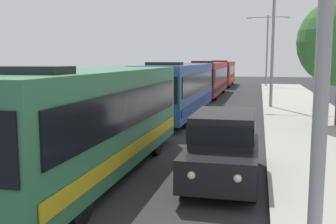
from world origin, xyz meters
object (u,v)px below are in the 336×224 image
object	(u,v)px
bus_lead	(92,118)
streetlamp_far	(267,44)
bus_second_in_line	(178,88)
bus_middle	(208,77)
streetlamp_mid	(273,37)
white_suv	(224,144)
bus_fourth_in_line	(222,73)

from	to	relation	value
bus_lead	streetlamp_far	size ratio (longest dim) A/B	1.25
bus_second_in_line	bus_middle	size ratio (longest dim) A/B	0.95
streetlamp_mid	streetlamp_far	xyz separation A→B (m)	(-0.00, 22.11, 0.43)
bus_lead	white_suv	world-z (taller)	bus_lead
bus_lead	bus_middle	size ratio (longest dim) A/B	0.85
bus_second_in_line	bus_middle	world-z (taller)	same
streetlamp_mid	white_suv	bearing A→B (deg)	-95.76
white_suv	streetlamp_far	size ratio (longest dim) A/B	0.56
bus_second_in_line	streetlamp_mid	distance (m)	7.96
bus_fourth_in_line	streetlamp_far	bearing A→B (deg)	-5.56
bus_fourth_in_line	bus_second_in_line	bearing A→B (deg)	-90.00
bus_second_in_line	streetlamp_far	size ratio (longest dim) A/B	1.40
bus_fourth_in_line	streetlamp_mid	bearing A→B (deg)	-76.59
streetlamp_mid	bus_fourth_in_line	bearing A→B (deg)	103.41
bus_lead	bus_second_in_line	world-z (taller)	same
bus_fourth_in_line	streetlamp_far	distance (m)	6.47
white_suv	bus_fourth_in_line	bearing A→B (deg)	95.35
bus_fourth_in_line	white_suv	xyz separation A→B (m)	(3.70, -39.49, -0.66)
bus_middle	streetlamp_mid	xyz separation A→B (m)	(5.40, -8.62, 3.09)
bus_lead	streetlamp_mid	size ratio (longest dim) A/B	1.39
bus_second_in_line	streetlamp_far	xyz separation A→B (m)	(5.40, 27.08, 3.52)
bus_lead	white_suv	distance (m)	3.78
bus_middle	streetlamp_mid	world-z (taller)	streetlamp_mid
bus_lead	white_suv	xyz separation A→B (m)	(3.70, 0.45, -0.66)
white_suv	streetlamp_mid	xyz separation A→B (m)	(1.70, 16.85, 3.75)
white_suv	streetlamp_mid	distance (m)	17.35
white_suv	streetlamp_mid	size ratio (longest dim) A/B	0.62
bus_lead	bus_fourth_in_line	size ratio (longest dim) A/B	0.98
white_suv	bus_lead	bearing A→B (deg)	-172.99
bus_middle	streetlamp_mid	bearing A→B (deg)	-57.95
bus_middle	white_suv	world-z (taller)	bus_middle
bus_middle	streetlamp_far	size ratio (longest dim) A/B	1.48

